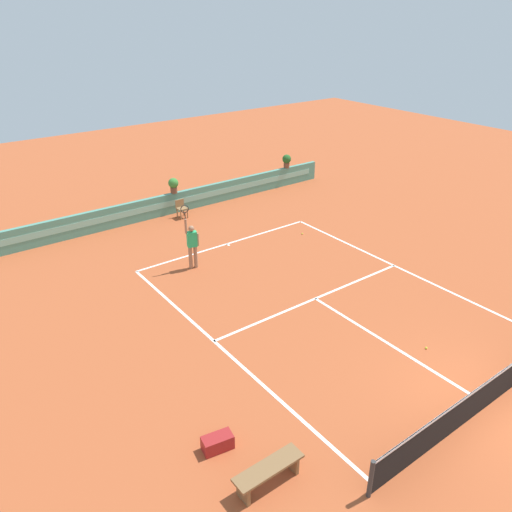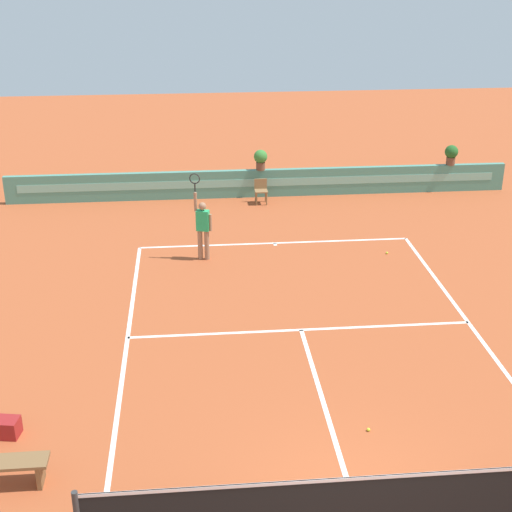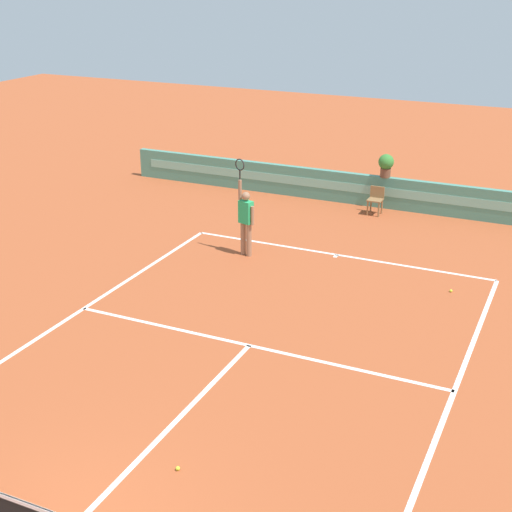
% 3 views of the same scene
% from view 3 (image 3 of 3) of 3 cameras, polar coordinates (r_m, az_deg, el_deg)
% --- Properties ---
extents(ground_plane, '(60.00, 60.00, 0.00)m').
position_cam_3_polar(ground_plane, '(14.70, -1.20, -7.64)').
color(ground_plane, '#A84C28').
extents(court_lines, '(8.32, 11.94, 0.01)m').
position_cam_3_polar(court_lines, '(15.27, -0.02, -6.42)').
color(court_lines, white).
rests_on(court_lines, ground).
extents(back_wall_barrier, '(18.00, 0.21, 1.00)m').
position_cam_3_polar(back_wall_barrier, '(23.58, 9.90, 4.89)').
color(back_wall_barrier, '#4C8E7A').
rests_on(back_wall_barrier, ground).
extents(ball_kid_chair, '(0.44, 0.44, 0.85)m').
position_cam_3_polar(ball_kid_chair, '(22.93, 9.27, 4.38)').
color(ball_kid_chair, olive).
rests_on(ball_kid_chair, ground).
extents(tennis_player, '(0.60, 0.31, 2.58)m').
position_cam_3_polar(tennis_player, '(19.18, -0.80, 3.01)').
color(tennis_player, '#9E7051').
rests_on(tennis_player, ground).
extents(tennis_ball_near_baseline, '(0.07, 0.07, 0.07)m').
position_cam_3_polar(tennis_ball_near_baseline, '(11.75, -6.08, -16.06)').
color(tennis_ball_near_baseline, '#CCE033').
rests_on(tennis_ball_near_baseline, ground).
extents(tennis_ball_mid_court, '(0.07, 0.07, 0.07)m').
position_cam_3_polar(tennis_ball_mid_court, '(17.94, 14.88, -2.62)').
color(tennis_ball_mid_court, '#CCE033').
rests_on(tennis_ball_mid_court, ground).
extents(potted_plant_centre, '(0.48, 0.48, 0.72)m').
position_cam_3_polar(potted_plant_centre, '(23.34, 10.04, 7.03)').
color(potted_plant_centre, brown).
rests_on(potted_plant_centre, back_wall_barrier).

